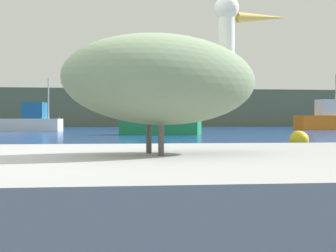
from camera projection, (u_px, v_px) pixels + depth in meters
hillside_backdrop at (122, 109)px, 75.57m from camera, size 140.00×17.36×6.20m
pier_dock at (164, 220)px, 2.22m from camera, size 3.15×2.14×0.71m
pelican at (166, 78)px, 2.21m from camera, size 1.38×0.81×0.88m
fishing_boat_orange at (323, 119)px, 43.42m from camera, size 6.06×2.89×5.85m
fishing_boat_white at (32, 121)px, 37.24m from camera, size 5.62×2.41×4.71m
fishing_boat_green at (159, 120)px, 27.37m from camera, size 5.44×3.24×5.51m
mooring_buoy at (299, 140)px, 12.89m from camera, size 0.59×0.59×0.59m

